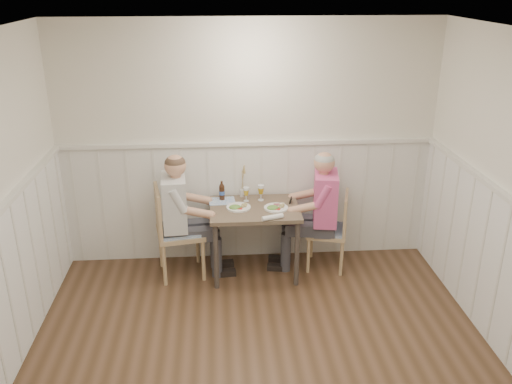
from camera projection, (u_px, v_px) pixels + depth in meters
room_shell at (268, 211)px, 3.57m from camera, size 4.04×4.54×2.60m
wainscot at (260, 269)px, 4.51m from camera, size 4.00×4.49×1.34m
dining_table at (255, 216)px, 5.60m from camera, size 0.91×0.70×0.75m
chair_right at (332, 228)px, 5.77m from camera, size 0.50×0.50×0.86m
chair_left at (174, 228)px, 5.59m from camera, size 0.54×0.54×0.99m
man_in_pink at (320, 220)px, 5.72m from camera, size 0.66×0.46×1.34m
diner_cream at (180, 226)px, 5.57m from camera, size 0.65×0.45×1.36m
plate_man at (275, 207)px, 5.52m from camera, size 0.25×0.25×0.06m
plate_diner at (237, 207)px, 5.53m from camera, size 0.25×0.25×0.06m
beer_glass_a at (261, 190)px, 5.69m from camera, size 0.07×0.07×0.17m
beer_glass_b at (246, 192)px, 5.68m from camera, size 0.06×0.06×0.15m
beer_bottle at (222, 192)px, 5.71m from camera, size 0.06×0.06×0.21m
rolled_napkin at (273, 217)px, 5.27m from camera, size 0.22×0.11×0.05m
grass_vase at (242, 182)px, 5.78m from camera, size 0.04×0.04×0.37m
gingham_mat at (222, 201)px, 5.71m from camera, size 0.29×0.24×0.01m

